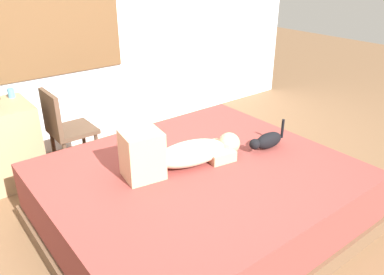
{
  "coord_description": "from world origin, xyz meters",
  "views": [
    {
      "loc": [
        -1.41,
        -1.68,
        1.91
      ],
      "look_at": [
        0.21,
        0.4,
        0.67
      ],
      "focal_mm": 35.87,
      "sensor_mm": 36.0,
      "label": 1
    }
  ],
  "objects": [
    {
      "name": "chair_by_desk",
      "position": [
        -0.36,
        1.55,
        0.51
      ],
      "size": [
        0.38,
        0.38,
        0.86
      ],
      "color": "#4C3828",
      "rests_on": "ground"
    },
    {
      "name": "ground_plane",
      "position": [
        0.0,
        0.0,
        0.0
      ],
      "size": [
        16.0,
        16.0,
        0.0
      ],
      "primitive_type": "plane",
      "color": "brown"
    },
    {
      "name": "bed",
      "position": [
        0.11,
        0.2,
        0.26
      ],
      "size": [
        2.17,
        1.88,
        0.52
      ],
      "color": "brown",
      "rests_on": "ground"
    },
    {
      "name": "cup",
      "position": [
        -0.66,
        1.98,
        0.78
      ],
      "size": [
        0.06,
        0.06,
        0.09
      ],
      "primitive_type": "cylinder",
      "color": "teal",
      "rests_on": "desk"
    },
    {
      "name": "person_lying",
      "position": [
        0.02,
        0.31,
        0.63
      ],
      "size": [
        0.94,
        0.38,
        0.34
      ],
      "color": "#CCB299",
      "rests_on": "bed"
    },
    {
      "name": "cat",
      "position": [
        0.75,
        0.12,
        0.58
      ],
      "size": [
        0.36,
        0.12,
        0.21
      ],
      "color": "black",
      "rests_on": "bed"
    },
    {
      "name": "back_wall_with_window",
      "position": [
        -0.0,
        2.23,
        1.45
      ],
      "size": [
        6.4,
        0.14,
        2.9
      ],
      "color": "silver",
      "rests_on": "ground"
    }
  ]
}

